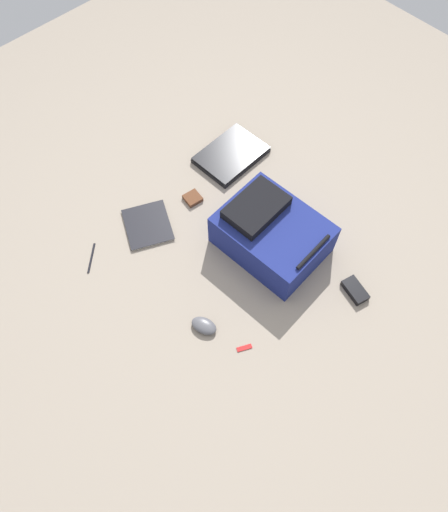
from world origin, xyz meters
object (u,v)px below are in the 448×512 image
(book_manual, at_px, (148,225))
(computer_mouse, at_px, (204,326))
(laptop, at_px, (231,155))
(power_brick, at_px, (355,290))
(pen_black, at_px, (91,258))
(usb_stick, at_px, (244,348))
(earbud_pouch, at_px, (193,198))
(backpack, at_px, (271,233))

(book_manual, distance_m, computer_mouse, 0.55)
(laptop, bearing_deg, power_brick, 81.65)
(pen_black, bearing_deg, book_manual, 172.33)
(pen_black, bearing_deg, usb_stick, 105.05)
(pen_black, height_order, usb_stick, pen_black)
(power_brick, distance_m, pen_black, 1.12)
(book_manual, height_order, earbud_pouch, earbud_pouch)
(computer_mouse, distance_m, pen_black, 0.58)
(backpack, height_order, earbud_pouch, backpack)
(book_manual, bearing_deg, power_brick, 116.39)
(backpack, xyz_separation_m, pen_black, (0.61, -0.48, -0.09))
(power_brick, bearing_deg, earbud_pouch, -77.73)
(earbud_pouch, bearing_deg, laptop, -168.44)
(laptop, xyz_separation_m, computer_mouse, (0.69, 0.56, 0.00))
(backpack, xyz_separation_m, power_brick, (-0.09, 0.40, -0.08))
(earbud_pouch, bearing_deg, book_manual, -7.38)
(backpack, distance_m, book_manual, 0.56)
(backpack, height_order, book_manual, backpack)
(pen_black, xyz_separation_m, usb_stick, (-0.20, 0.74, -0.00))
(laptop, bearing_deg, pen_black, -0.49)
(computer_mouse, bearing_deg, backpack, 171.19)
(earbud_pouch, bearing_deg, power_brick, 102.27)
(backpack, xyz_separation_m, laptop, (-0.22, -0.47, -0.08))
(usb_stick, bearing_deg, power_brick, 164.17)
(power_brick, relative_size, pen_black, 0.80)
(backpack, relative_size, laptop, 1.37)
(book_manual, xyz_separation_m, computer_mouse, (0.14, 0.53, 0.01))
(laptop, bearing_deg, earbud_pouch, 11.56)
(book_manual, xyz_separation_m, usb_stick, (0.08, 0.70, -0.00))
(book_manual, bearing_deg, computer_mouse, 75.18)
(pen_black, relative_size, earbud_pouch, 2.05)
(laptop, bearing_deg, book_manual, 3.24)
(book_manual, xyz_separation_m, pen_black, (0.28, -0.04, -0.00))
(book_manual, relative_size, usb_stick, 4.72)
(backpack, bearing_deg, power_brick, 102.94)
(backpack, distance_m, laptop, 0.53)
(laptop, relative_size, earbud_pouch, 4.65)
(computer_mouse, height_order, usb_stick, computer_mouse)
(computer_mouse, relative_size, usb_stick, 1.77)
(laptop, bearing_deg, computer_mouse, 39.21)
(backpack, height_order, pen_black, backpack)
(book_manual, xyz_separation_m, earbud_pouch, (-0.24, 0.03, 0.00))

